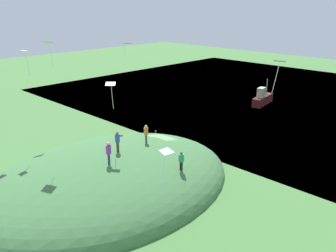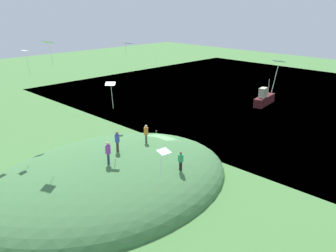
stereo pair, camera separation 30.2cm
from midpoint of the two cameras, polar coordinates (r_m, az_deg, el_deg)
ground_plane at (r=36.98m, az=-1.08°, el=-5.31°), size 160.00×160.00×0.00m
lake_water at (r=62.40m, az=20.73°, el=3.35°), size 56.13×80.00×0.40m
grass_hill at (r=32.69m, az=-8.81°, el=-8.95°), size 23.58×17.40×5.99m
boat_on_lake at (r=58.33m, az=14.77°, el=4.06°), size 5.59×2.16×3.70m
person_walking_path at (r=29.09m, az=-8.97°, el=-3.70°), size 0.57×0.57×1.83m
person_with_child at (r=33.36m, az=-3.16°, el=-0.88°), size 0.47×0.47×1.71m
person_near_shore at (r=31.15m, az=-7.59°, el=-1.96°), size 0.48×0.48×1.83m
person_watching_kites at (r=29.47m, az=2.27°, el=-5.09°), size 0.50×0.50×1.59m
kite_1 at (r=19.17m, az=-0.27°, el=-4.44°), size 0.80×0.93×2.00m
kite_3 at (r=34.02m, az=-20.97°, el=10.46°), size 0.58×0.77×2.19m
kite_4 at (r=30.93m, az=-17.77°, el=12.05°), size 0.94×1.11×1.95m
kite_7 at (r=30.43m, az=-8.58°, el=6.14°), size 0.93×0.94×2.30m
kite_9 at (r=43.85m, az=-6.11°, el=12.56°), size 1.13×1.34×1.41m
kite_10 at (r=25.85m, az=17.00°, el=9.14°), size 0.69×0.86×2.18m
mooring_post at (r=42.29m, az=-1.61°, el=-1.38°), size 0.14×0.14×1.06m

